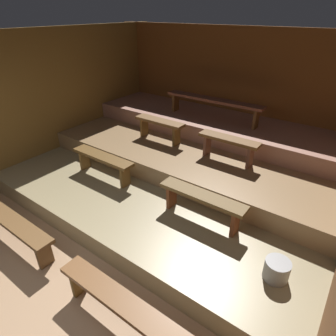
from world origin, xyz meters
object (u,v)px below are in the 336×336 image
at_px(bench_floor_left, 5,218).
at_px(pail_lower, 277,270).
at_px(bench_middle_right, 229,143).
at_px(bench_lower_right, 202,200).
at_px(bench_middle_left, 160,125).
at_px(bench_lower_left, 103,160).
at_px(bench_upper_center, 213,102).
at_px(bench_floor_right, 137,315).

height_order(bench_floor_left, pail_lower, pail_lower).
bearing_deg(bench_middle_right, pail_lower, -49.42).
xyz_separation_m(bench_lower_right, bench_middle_right, (-0.25, 1.26, 0.30)).
distance_m(bench_floor_left, bench_middle_left, 2.99).
xyz_separation_m(bench_lower_left, bench_lower_right, (1.93, 0.00, 0.00)).
relative_size(bench_floor_left, bench_upper_center, 0.99).
distance_m(bench_floor_left, bench_upper_center, 4.05).
bearing_deg(bench_lower_right, bench_floor_left, -143.40).
bearing_deg(bench_lower_left, bench_floor_right, -36.60).
bearing_deg(bench_floor_right, bench_lower_right, 98.89).
xyz_separation_m(bench_floor_left, bench_upper_center, (1.15, 3.77, 0.94)).
distance_m(bench_middle_right, bench_upper_center, 1.24).
bearing_deg(bench_middle_left, pail_lower, -30.06).
height_order(bench_lower_right, bench_middle_left, bench_middle_left).
distance_m(bench_middle_left, bench_upper_center, 1.15).
height_order(bench_floor_left, bench_lower_left, bench_lower_left).
bearing_deg(bench_floor_left, pail_lower, 20.23).
xyz_separation_m(bench_middle_right, pail_lower, (1.41, -1.65, -0.51)).
relative_size(bench_middle_right, bench_upper_center, 0.51).
distance_m(bench_lower_left, bench_middle_right, 2.13).
bearing_deg(bench_middle_right, bench_lower_right, -78.89).
distance_m(bench_lower_right, bench_upper_center, 2.47).
relative_size(bench_lower_left, bench_upper_center, 0.61).
xyz_separation_m(bench_lower_right, bench_upper_center, (-1.04, 2.15, 0.65)).
xyz_separation_m(bench_floor_right, bench_middle_right, (-0.50, 2.88, 0.60)).
distance_m(bench_lower_left, bench_upper_center, 2.41).
height_order(bench_lower_left, bench_upper_center, bench_upper_center).
relative_size(bench_floor_right, bench_lower_left, 1.61).
height_order(bench_floor_left, bench_middle_left, bench_middle_left).
xyz_separation_m(bench_floor_right, bench_upper_center, (-1.29, 3.77, 0.94)).
bearing_deg(bench_floor_right, pail_lower, 53.57).
relative_size(bench_upper_center, pail_lower, 7.45).
bearing_deg(bench_floor_left, bench_floor_right, 0.00).
distance_m(bench_lower_right, bench_middle_left, 2.13).
relative_size(bench_floor_left, bench_lower_right, 1.61).
relative_size(bench_floor_left, pail_lower, 7.38).
bearing_deg(bench_lower_right, bench_upper_center, 115.86).
xyz_separation_m(bench_lower_left, bench_middle_right, (1.68, 1.26, 0.30)).
bearing_deg(bench_middle_right, bench_floor_right, -80.13).
distance_m(bench_floor_right, bench_upper_center, 4.10).
relative_size(bench_floor_left, bench_middle_left, 1.96).
xyz_separation_m(bench_floor_left, bench_lower_right, (2.19, 1.62, 0.29)).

